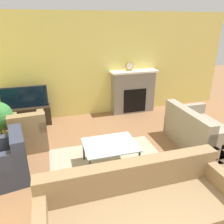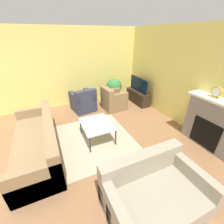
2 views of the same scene
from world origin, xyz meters
name	(u,v)px [view 1 (image 1 of 2)]	position (x,y,z in m)	size (l,w,h in m)	color
wall_back	(87,66)	(0.00, 4.73, 1.35)	(8.16, 0.06, 2.70)	#EADB72
area_rug	(112,169)	(-0.08, 2.08, 0.00)	(2.13, 1.93, 0.00)	#B7A88E
fireplace	(133,91)	(1.27, 4.54, 0.63)	(1.33, 0.37, 1.21)	gray
tv_stand	(28,116)	(-1.62, 4.43, 0.24)	(1.14, 0.38, 0.48)	#2D2319
tv	(25,97)	(-1.62, 4.43, 0.74)	(1.08, 0.06, 0.53)	#232328
couch_sectional	(139,211)	(-0.10, 0.81, 0.29)	(2.40, 0.87, 0.82)	#8C704C
couch_loveseat	(200,132)	(1.94, 2.37, 0.29)	(0.98, 1.46, 0.82)	#9E937F
armchair_by_window	(4,164)	(-1.85, 2.30, 0.30)	(0.90, 0.84, 0.82)	#33384C
armchair_accent	(29,133)	(-1.51, 3.30, 0.31)	(0.74, 0.80, 0.82)	#8C704C
coffee_table	(110,146)	(-0.08, 2.18, 0.41)	(0.93, 0.73, 0.45)	#333338
mantel_clock	(129,66)	(1.13, 4.54, 1.34)	(0.22, 0.07, 0.25)	#B79338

